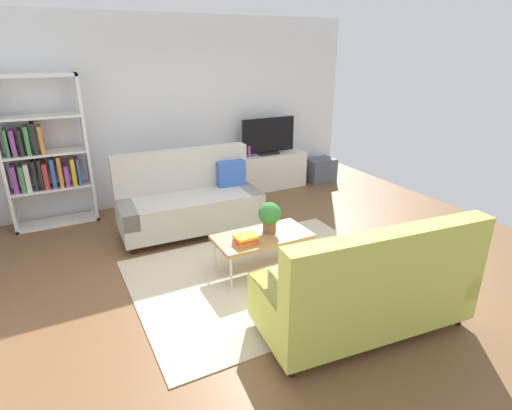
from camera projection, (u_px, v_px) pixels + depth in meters
name	position (u px, v px, depth m)	size (l,w,h in m)	color
ground_plane	(249.00, 268.00, 4.80)	(7.68, 7.68, 0.00)	brown
wall_far	(171.00, 111.00, 6.59)	(6.40, 0.12, 2.90)	silver
area_rug	(267.00, 276.00, 4.63)	(2.90, 2.20, 0.01)	beige
couch_beige	(189.00, 200.00, 5.67)	(1.93, 0.91, 1.10)	#B2ADA3
couch_green	(366.00, 288.00, 3.61)	(1.97, 1.02, 1.10)	#C1CC51
coffee_table	(262.00, 237.00, 4.68)	(1.10, 0.56, 0.42)	#9E7042
tv_console	(267.00, 171.00, 7.40)	(1.40, 0.44, 0.64)	silver
tv	(268.00, 137.00, 7.16)	(1.00, 0.20, 0.64)	black
bookshelf	(43.00, 157.00, 5.65)	(1.10, 0.36, 2.10)	white
storage_trunk	(320.00, 170.00, 7.83)	(0.52, 0.40, 0.44)	#4C5666
potted_plant	(269.00, 215.00, 4.69)	(0.26, 0.26, 0.36)	brown
table_book_0	(246.00, 241.00, 4.48)	(0.24, 0.18, 0.03)	orange
table_book_1	(246.00, 239.00, 4.47)	(0.24, 0.18, 0.02)	red
table_book_2	(246.00, 237.00, 4.46)	(0.24, 0.18, 0.03)	gold
vase_0	(237.00, 153.00, 7.05)	(0.13, 0.13, 0.16)	#4C72B2
bottle_0	(249.00, 151.00, 7.05)	(0.06, 0.06, 0.20)	purple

